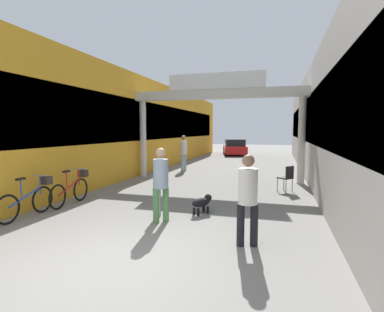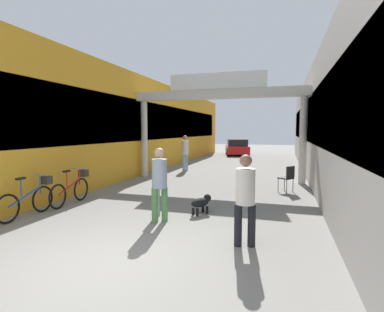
% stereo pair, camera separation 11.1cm
% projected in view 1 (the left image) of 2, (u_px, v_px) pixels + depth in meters
% --- Properties ---
extents(ground_plane, '(80.00, 80.00, 0.00)m').
position_uv_depth(ground_plane, '(107.00, 264.00, 4.65)').
color(ground_plane, gray).
extents(storefront_left, '(3.00, 26.00, 4.58)m').
position_uv_depth(storefront_left, '(135.00, 126.00, 16.40)').
color(storefront_left, gold).
rests_on(storefront_left, ground_plane).
extents(storefront_right, '(3.00, 26.00, 4.58)m').
position_uv_depth(storefront_right, '(339.00, 126.00, 13.55)').
color(storefront_right, '#9E9993').
rests_on(storefront_right, ground_plane).
extents(arcade_sign_gateway, '(7.40, 0.47, 4.39)m').
position_uv_depth(arcade_sign_gateway, '(217.00, 105.00, 12.31)').
color(arcade_sign_gateway, beige).
rests_on(arcade_sign_gateway, ground_plane).
extents(pedestrian_with_dog, '(0.48, 0.48, 1.69)m').
position_uv_depth(pedestrian_with_dog, '(161.00, 180.00, 6.70)').
color(pedestrian_with_dog, '#4C7F47').
rests_on(pedestrian_with_dog, ground_plane).
extents(pedestrian_companion, '(0.41, 0.41, 1.65)m').
position_uv_depth(pedestrian_companion, '(248.00, 194.00, 5.31)').
color(pedestrian_companion, black).
rests_on(pedestrian_companion, ground_plane).
extents(pedestrian_carrying_crate, '(0.43, 0.43, 1.81)m').
position_uv_depth(pedestrian_carrying_crate, '(184.00, 150.00, 15.25)').
color(pedestrian_carrying_crate, '#8C9EB2').
rests_on(pedestrian_carrying_crate, ground_plane).
extents(dog_on_leash, '(0.51, 0.65, 0.46)m').
position_uv_depth(dog_on_leash, '(202.00, 202.00, 7.45)').
color(dog_on_leash, black).
rests_on(dog_on_leash, ground_plane).
extents(bicycle_blue_nearest, '(0.46, 1.69, 0.98)m').
position_uv_depth(bicycle_blue_nearest, '(30.00, 199.00, 7.17)').
color(bicycle_blue_nearest, black).
rests_on(bicycle_blue_nearest, ground_plane).
extents(bicycle_red_second, '(0.46, 1.69, 0.98)m').
position_uv_depth(bicycle_red_second, '(72.00, 189.00, 8.42)').
color(bicycle_red_second, black).
rests_on(bicycle_red_second, ground_plane).
extents(bollard_post_metal, '(0.10, 0.10, 1.02)m').
position_uv_depth(bollard_post_metal, '(159.00, 195.00, 7.23)').
color(bollard_post_metal, gray).
rests_on(bollard_post_metal, ground_plane).
extents(cafe_chair_black_nearer, '(0.56, 0.56, 0.89)m').
position_uv_depth(cafe_chair_black_nearer, '(287.00, 176.00, 10.03)').
color(cafe_chair_black_nearer, gray).
rests_on(cafe_chair_black_nearer, ground_plane).
extents(parked_car_red, '(2.58, 4.29, 1.33)m').
position_uv_depth(parked_car_red, '(235.00, 147.00, 25.17)').
color(parked_car_red, red).
rests_on(parked_car_red, ground_plane).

